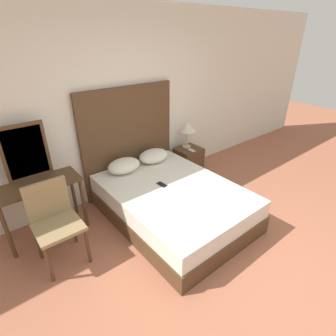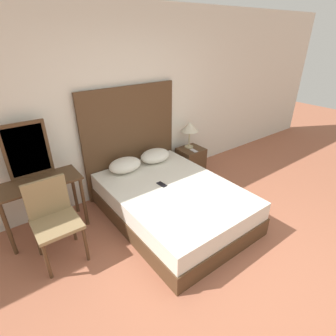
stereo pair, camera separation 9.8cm
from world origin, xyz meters
name	(u,v)px [view 1 (the left image)]	position (x,y,z in m)	size (l,w,h in m)	color
ground_plane	(245,278)	(0.00, 0.00, 0.00)	(16.00, 16.00, 0.00)	#9E5B42
wall_back	(120,107)	(0.00, 2.42, 1.35)	(10.00, 0.06, 2.70)	silver
bed	(173,202)	(0.08, 1.29, 0.24)	(1.49, 2.05, 0.48)	#4C331E
headboard	(129,141)	(0.08, 2.34, 0.82)	(1.56, 0.05, 1.64)	#4C331E
pillow_left	(124,166)	(-0.19, 2.09, 0.58)	(0.49, 0.36, 0.20)	silver
pillow_right	(154,156)	(0.35, 2.09, 0.58)	(0.49, 0.36, 0.20)	silver
phone_on_bed	(162,184)	(0.01, 1.44, 0.48)	(0.08, 0.15, 0.01)	black
nightstand	(188,161)	(1.11, 2.09, 0.25)	(0.42, 0.38, 0.50)	#4C331E
table_lamp	(187,127)	(1.13, 2.16, 0.87)	(0.30, 0.30, 0.46)	tan
phone_on_nightstand	(192,150)	(1.09, 1.99, 0.50)	(0.08, 0.15, 0.01)	#B7B7BC
vanity_desk	(40,194)	(-1.37, 2.04, 0.60)	(0.95, 0.44, 0.74)	#4C331E
vanity_mirror	(25,152)	(-1.37, 2.23, 1.08)	(0.50, 0.03, 0.68)	#4C331E
chair	(54,218)	(-1.38, 1.54, 0.54)	(0.47, 0.47, 0.93)	olive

